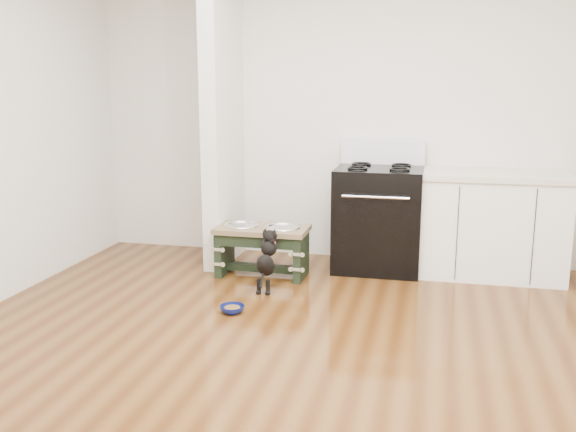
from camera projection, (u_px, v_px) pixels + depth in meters
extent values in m
plane|color=#45240C|center=(301.00, 367.00, 3.84)|extent=(5.00, 5.00, 0.00)
plane|color=silver|center=(357.00, 116.00, 5.93)|extent=(5.00, 0.00, 5.00)
plane|color=silver|center=(19.00, 265.00, 1.17)|extent=(5.00, 0.00, 5.00)
cube|color=silver|center=(223.00, 117.00, 5.81)|extent=(0.15, 0.80, 2.70)
cube|color=black|center=(378.00, 219.00, 5.74)|extent=(0.76, 0.65, 0.92)
cube|color=black|center=(375.00, 233.00, 5.45)|extent=(0.58, 0.02, 0.50)
cylinder|color=silver|center=(375.00, 197.00, 5.35)|extent=(0.56, 0.02, 0.02)
cube|color=white|center=(383.00, 152.00, 5.88)|extent=(0.76, 0.08, 0.22)
torus|color=black|center=(357.00, 168.00, 5.54)|extent=(0.18, 0.18, 0.02)
torus|color=black|center=(400.00, 169.00, 5.46)|extent=(0.18, 0.18, 0.02)
torus|color=black|center=(361.00, 164.00, 5.81)|extent=(0.18, 0.18, 0.02)
torus|color=black|center=(401.00, 165.00, 5.73)|extent=(0.18, 0.18, 0.02)
cube|color=white|center=(492.00, 227.00, 5.55)|extent=(1.20, 0.60, 0.86)
cube|color=silver|center=(496.00, 175.00, 5.45)|extent=(1.24, 0.64, 0.05)
cube|color=black|center=(491.00, 278.00, 5.38)|extent=(1.20, 0.06, 0.10)
cube|color=black|center=(225.00, 251.00, 5.67)|extent=(0.07, 0.38, 0.39)
cube|color=black|center=(301.00, 256.00, 5.51)|extent=(0.07, 0.38, 0.39)
cube|color=black|center=(257.00, 242.00, 5.39)|extent=(0.63, 0.03, 0.10)
cube|color=black|center=(263.00, 268.00, 5.62)|extent=(0.63, 0.07, 0.07)
cube|color=brown|center=(262.00, 229.00, 5.54)|extent=(0.79, 0.42, 0.04)
cylinder|color=silver|center=(242.00, 228.00, 5.58)|extent=(0.27, 0.27, 0.05)
cylinder|color=silver|center=(283.00, 230.00, 5.50)|extent=(0.27, 0.27, 0.05)
torus|color=silver|center=(242.00, 225.00, 5.58)|extent=(0.31, 0.31, 0.02)
torus|color=silver|center=(283.00, 227.00, 5.50)|extent=(0.31, 0.31, 0.02)
cylinder|color=black|center=(259.00, 286.00, 5.13)|extent=(0.03, 0.03, 0.12)
cylinder|color=black|center=(268.00, 287.00, 5.11)|extent=(0.03, 0.03, 0.12)
sphere|color=black|center=(258.00, 292.00, 5.13)|extent=(0.04, 0.04, 0.04)
sphere|color=black|center=(268.00, 293.00, 5.11)|extent=(0.04, 0.04, 0.04)
ellipsoid|color=black|center=(266.00, 265.00, 5.16)|extent=(0.14, 0.32, 0.29)
sphere|color=black|center=(269.00, 248.00, 5.24)|extent=(0.13, 0.13, 0.13)
sphere|color=black|center=(270.00, 237.00, 5.25)|extent=(0.11, 0.11, 0.11)
sphere|color=black|center=(268.00, 235.00, 5.33)|extent=(0.04, 0.04, 0.04)
sphere|color=black|center=(277.00, 235.00, 5.32)|extent=(0.04, 0.04, 0.04)
cylinder|color=black|center=(262.00, 281.00, 5.06)|extent=(0.02, 0.09, 0.10)
torus|color=#E74353|center=(270.00, 243.00, 5.25)|extent=(0.11, 0.07, 0.10)
imported|color=#0C1555|center=(232.00, 309.00, 4.71)|extent=(0.24, 0.24, 0.06)
cylinder|color=#543A18|center=(232.00, 309.00, 4.71)|extent=(0.11, 0.11, 0.02)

